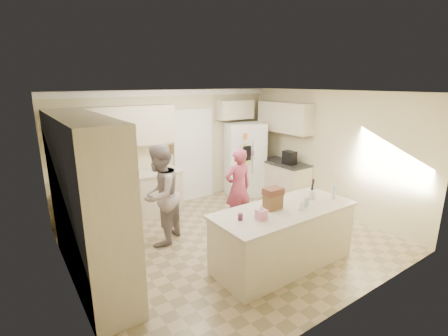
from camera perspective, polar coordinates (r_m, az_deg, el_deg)
floor at (r=6.01m, az=1.15°, el=-12.56°), size 5.20×4.60×0.02m
ceiling at (r=5.33m, az=1.30°, el=13.28°), size 5.20×4.60×0.02m
wall_back at (r=7.47m, az=-9.27°, el=3.45°), size 5.20×0.02×2.60m
wall_front at (r=4.00m, az=21.25°, el=-7.62°), size 5.20×0.02×2.60m
wall_left at (r=4.58m, az=-26.36°, el=-5.33°), size 0.02×4.60×2.60m
wall_right at (r=7.33m, az=17.98°, el=2.69°), size 0.02×4.60×2.60m
crown_back at (r=7.28m, az=-9.51°, el=12.91°), size 5.20×0.08×0.12m
pantry_bank at (r=4.85m, az=-22.96°, el=-5.42°), size 0.60×2.60×2.35m
back_base_cab at (r=7.01m, az=-16.37°, el=-5.05°), size 2.20×0.60×0.88m
back_countertop at (r=6.86m, az=-16.63°, el=-1.46°), size 2.24×0.63×0.04m
back_upper_cab at (r=6.79m, az=-17.62°, el=6.94°), size 2.20×0.35×0.80m
doorway_opening at (r=7.74m, az=-5.43°, el=2.09°), size 0.90×0.06×2.10m
doorway_casing at (r=7.71m, az=-5.30°, el=2.04°), size 1.02×0.03×2.22m
wall_frame_upper at (r=7.40m, az=-9.08°, el=5.31°), size 0.15×0.02×0.20m
wall_frame_lower at (r=7.45m, az=-8.99°, el=3.27°), size 0.15×0.02×0.20m
refrigerator at (r=8.04m, az=3.62°, el=1.51°), size 1.08×0.96×1.80m
fridge_seam at (r=7.77m, az=5.24°, el=1.01°), size 0.02×0.02×1.78m
fridge_dispenser at (r=7.57m, az=4.05°, el=2.60°), size 0.22×0.03×0.35m
fridge_handle_l at (r=7.69m, az=5.05°, el=2.02°), size 0.02×0.02×0.85m
fridge_handle_r at (r=7.76m, az=5.62°, el=2.11°), size 0.02×0.02×0.85m
over_fridge_cab at (r=8.05m, az=1.88°, el=10.21°), size 0.95×0.35×0.45m
right_base_cab at (r=7.95m, az=10.41°, el=-2.31°), size 0.60×1.20×0.88m
right_countertop at (r=7.82m, az=10.52°, el=0.90°), size 0.63×1.24×0.04m
right_upper_cab at (r=7.87m, az=10.55°, el=8.76°), size 0.35×1.50×0.70m
coffee_maker at (r=7.62m, az=11.43°, el=1.79°), size 0.22×0.28×0.30m
island_base at (r=5.18m, az=10.34°, el=-11.98°), size 2.20×0.90×0.88m
island_top at (r=4.99m, az=10.59°, el=-7.26°), size 2.28×0.96×0.05m
utensil_crock at (r=5.44m, az=15.12°, el=-4.51°), size 0.13×0.13×0.15m
tissue_box at (r=4.53m, az=6.59°, el=-8.13°), size 0.13×0.13×0.14m
tissue_plume at (r=4.49m, az=6.64°, el=-6.84°), size 0.08×0.08×0.08m
dollhouse_body at (r=4.91m, az=8.59°, el=-5.86°), size 0.26×0.18×0.22m
dollhouse_roof at (r=4.85m, az=8.67°, el=-4.10°), size 0.28×0.20×0.10m
jam_jar at (r=4.50m, az=2.89°, el=-8.56°), size 0.07×0.07×0.09m
greeting_card_a at (r=4.93m, az=13.54°, el=-6.40°), size 0.12×0.06×0.16m
greeting_card_b at (r=5.07m, az=14.26°, el=-5.85°), size 0.12×0.05×0.16m
water_bottle at (r=5.54m, az=18.74°, el=-3.96°), size 0.07×0.07×0.24m
shaker_salt at (r=5.68m, az=14.91°, el=-3.99°), size 0.05×0.05×0.09m
shaker_pepper at (r=5.73m, az=15.36°, el=-3.85°), size 0.05×0.05×0.09m
teen_boy at (r=5.68m, az=-11.17°, el=-4.68°), size 1.09×1.06×1.77m
teen_girl at (r=6.29m, az=2.48°, el=-3.52°), size 0.60×0.43×1.55m
fridge_magnets at (r=7.77m, az=5.28°, el=1.00°), size 0.76×0.02×1.44m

